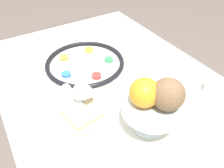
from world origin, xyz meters
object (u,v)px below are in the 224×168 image
(seder_plate, at_px, (85,63))
(napkin_roll, at_px, (76,101))
(bread_plate, at_px, (82,114))
(cup_near, at_px, (98,26))
(coconut, at_px, (168,94))
(fruit_stand, at_px, (151,109))
(orange_fruit, at_px, (145,93))
(cup_mid, at_px, (215,87))
(wine_glass, at_px, (81,85))

(seder_plate, bearing_deg, napkin_roll, -34.10)
(bread_plate, height_order, cup_near, cup_near)
(seder_plate, xyz_separation_m, coconut, (0.45, 0.05, 0.15))
(fruit_stand, height_order, orange_fruit, orange_fruit)
(napkin_roll, bearing_deg, cup_mid, 65.58)
(seder_plate, distance_m, fruit_stand, 0.43)
(coconut, relative_size, cup_near, 1.26)
(fruit_stand, xyz_separation_m, cup_mid, (0.00, 0.32, -0.06))
(orange_fruit, relative_size, cup_near, 1.16)
(fruit_stand, bearing_deg, cup_near, 164.61)
(cup_mid, bearing_deg, cup_near, -169.46)
(wine_glass, xyz_separation_m, cup_mid, (0.21, 0.46, -0.06))
(fruit_stand, distance_m, orange_fruit, 0.07)
(bread_plate, xyz_separation_m, cup_near, (-0.53, 0.36, 0.02))
(orange_fruit, bearing_deg, wine_glass, -149.43)
(bread_plate, height_order, napkin_roll, napkin_roll)
(napkin_roll, bearing_deg, bread_plate, -3.49)
(coconut, bearing_deg, napkin_roll, -142.93)
(fruit_stand, xyz_separation_m, coconut, (0.03, 0.02, 0.07))
(seder_plate, bearing_deg, bread_plate, -28.24)
(wine_glass, height_order, cup_near, wine_glass)
(bread_plate, bearing_deg, orange_fruit, 44.35)
(coconut, relative_size, napkin_roll, 0.53)
(seder_plate, height_order, napkin_roll, napkin_roll)
(seder_plate, xyz_separation_m, wine_glass, (0.21, -0.11, 0.08))
(bread_plate, relative_size, cup_mid, 2.21)
(seder_plate, height_order, orange_fruit, orange_fruit)
(wine_glass, xyz_separation_m, bread_plate, (0.05, -0.03, -0.09))
(orange_fruit, relative_size, bread_plate, 0.53)
(coconut, distance_m, cup_near, 0.75)
(bread_plate, xyz_separation_m, cup_mid, (0.16, 0.49, 0.02))
(cup_near, bearing_deg, bread_plate, -33.81)
(coconut, distance_m, bread_plate, 0.31)
(wine_glass, bearing_deg, cup_near, 145.74)
(wine_glass, bearing_deg, seder_plate, 151.96)
(bread_plate, distance_m, cup_mid, 0.51)
(coconut, bearing_deg, cup_mid, 95.46)
(seder_plate, bearing_deg, cup_mid, 39.41)
(cup_near, bearing_deg, cup_mid, 10.54)
(seder_plate, bearing_deg, orange_fruit, 0.22)
(wine_glass, relative_size, napkin_roll, 0.72)
(cup_near, height_order, cup_mid, same)
(fruit_stand, height_order, napkin_roll, fruit_stand)
(seder_plate, relative_size, napkin_roll, 1.91)
(bread_plate, bearing_deg, cup_mid, 71.81)
(napkin_roll, xyz_separation_m, cup_near, (-0.48, 0.35, 0.01))
(fruit_stand, relative_size, bread_plate, 1.10)
(wine_glass, relative_size, bread_plate, 0.78)
(wine_glass, relative_size, coconut, 1.37)
(orange_fruit, relative_size, napkin_roll, 0.48)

